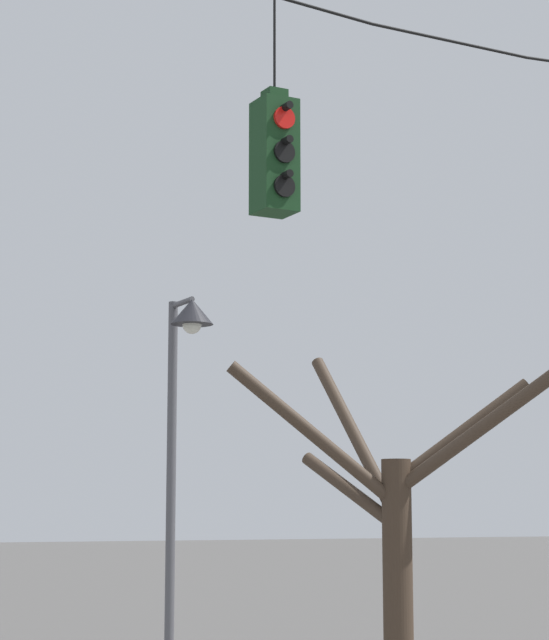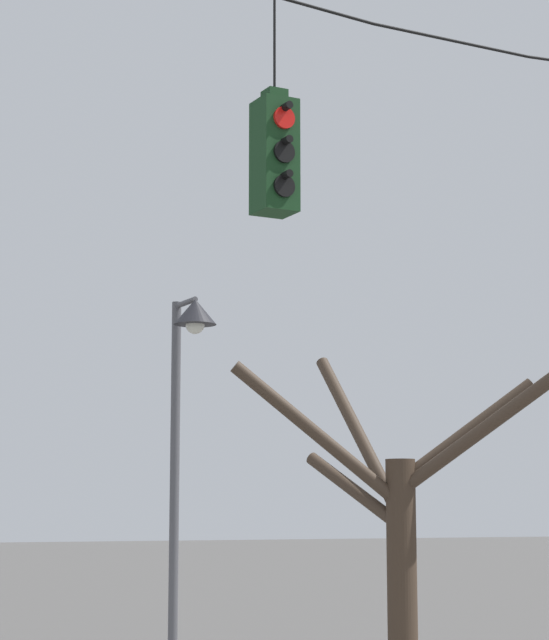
{
  "view_description": "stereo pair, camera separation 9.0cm",
  "coord_description": "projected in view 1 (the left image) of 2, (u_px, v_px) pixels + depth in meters",
  "views": [
    {
      "loc": [
        -7.05,
        -9.24,
        2.52
      ],
      "look_at": [
        -1.98,
        0.22,
        4.18
      ],
      "focal_mm": 70.0,
      "sensor_mm": 36.0,
      "label": 1
    },
    {
      "loc": [
        -6.97,
        -9.28,
        2.52
      ],
      "look_at": [
        -1.98,
        0.22,
        4.18
      ],
      "focal_mm": 70.0,
      "sensor_mm": 36.0,
      "label": 2
    }
  ],
  "objects": [
    {
      "name": "span_wire",
      "position": [
        452.0,
        20.0,
        12.27
      ],
      "size": [
        12.99,
        0.03,
        0.7
      ],
      "color": "black"
    },
    {
      "name": "street_lamp",
      "position": [
        183.0,
        393.0,
        15.57
      ],
      "size": [
        0.53,
        0.91,
        5.21
      ],
      "color": "#515156",
      "rests_on": "ground_plane"
    },
    {
      "name": "bare_tree",
      "position": [
        394.0,
        516.0,
        17.39
      ],
      "size": [
        4.09,
        4.35,
        4.92
      ],
      "color": "#423326",
      "rests_on": "ground_plane"
    },
    {
      "name": "traffic_light_over_intersection",
      "position": [
        275.0,
        154.0,
        11.08
      ],
      "size": [
        0.34,
        0.46,
        2.01
      ],
      "color": "#143819"
    }
  ]
}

